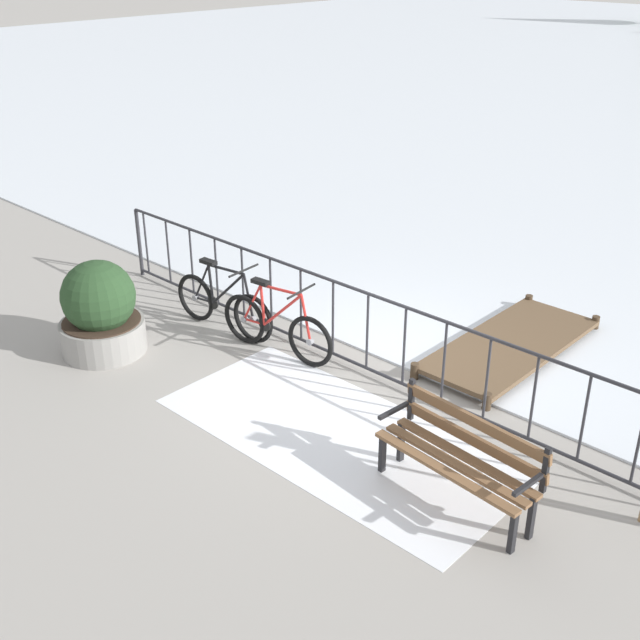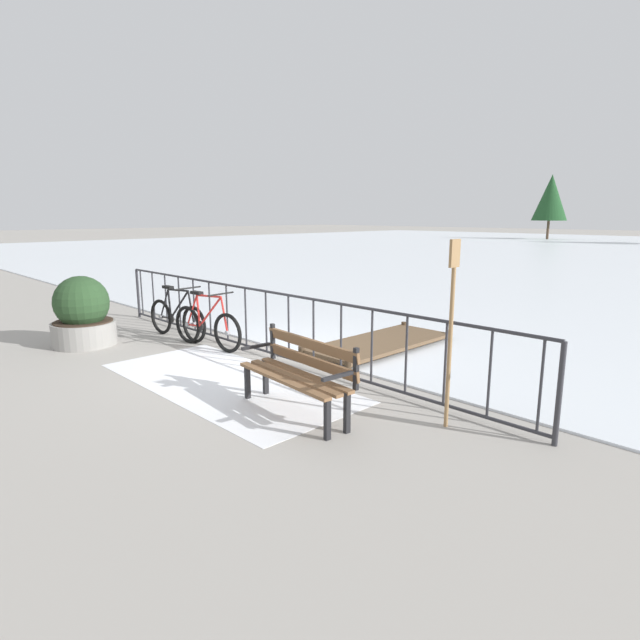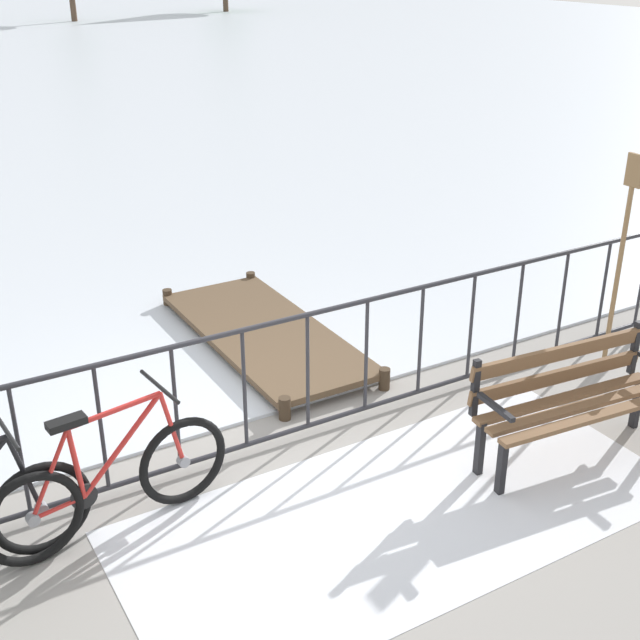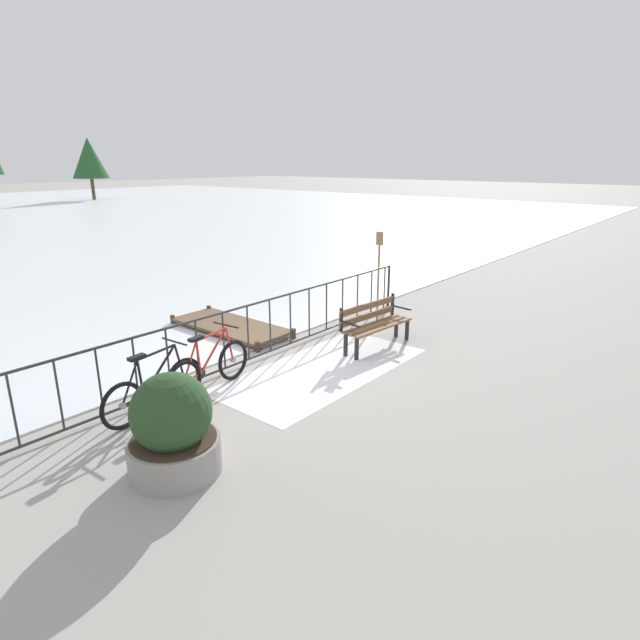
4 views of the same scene
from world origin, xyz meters
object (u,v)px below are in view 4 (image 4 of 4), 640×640
bicycle_near_railing (155,389)px  bicycle_second (209,368)px  park_bench (374,321)px  planter_with_shrub (173,429)px  oar_upright (379,271)px

bicycle_near_railing → bicycle_second: 0.97m
park_bench → planter_with_shrub: 4.95m
bicycle_second → park_bench: bearing=-14.2°
bicycle_second → park_bench: bicycle_second is taller
park_bench → oar_upright: bearing=31.3°
park_bench → oar_upright: oar_upright is taller
bicycle_near_railing → planter_with_shrub: planter_with_shrub is taller
planter_with_shrub → oar_upright: oar_upright is taller
bicycle_second → oar_upright: oar_upright is taller
planter_with_shrub → park_bench: bearing=6.9°
bicycle_near_railing → oar_upright: (5.62, 0.04, 0.77)m
park_bench → planter_with_shrub: planter_with_shrub is taller
planter_with_shrub → oar_upright: 6.49m
bicycle_near_railing → oar_upright: bearing=0.4°
bicycle_second → oar_upright: 4.71m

